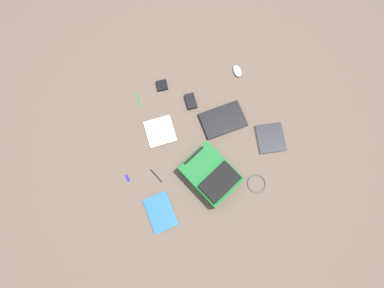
# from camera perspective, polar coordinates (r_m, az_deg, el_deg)

# --- Properties ---
(ground_plane) EXTENTS (4.10, 4.10, 0.00)m
(ground_plane) POSITION_cam_1_polar(r_m,az_deg,el_deg) (2.35, 0.97, -0.36)
(ground_plane) COLOR brown
(backpack) EXTENTS (0.41, 0.47, 0.18)m
(backpack) POSITION_cam_1_polar(r_m,az_deg,el_deg) (2.23, 3.66, -5.96)
(backpack) COLOR #1E662D
(backpack) RESTS_ON ground_plane
(laptop) EXTENTS (0.36, 0.24, 0.03)m
(laptop) POSITION_cam_1_polar(r_m,az_deg,el_deg) (2.40, 5.87, 4.59)
(laptop) COLOR black
(laptop) RESTS_ON ground_plane
(book_manual) EXTENTS (0.19, 0.27, 0.01)m
(book_manual) POSITION_cam_1_polar(r_m,az_deg,el_deg) (2.29, -6.02, -12.80)
(book_manual) COLOR silver
(book_manual) RESTS_ON ground_plane
(book_blue) EXTENTS (0.24, 0.25, 0.02)m
(book_blue) POSITION_cam_1_polar(r_m,az_deg,el_deg) (2.38, -6.08, 2.38)
(book_blue) COLOR silver
(book_blue) RESTS_ON ground_plane
(book_red) EXTENTS (0.26, 0.28, 0.02)m
(book_red) POSITION_cam_1_polar(r_m,az_deg,el_deg) (2.43, 14.72, 1.11)
(book_red) COLOR silver
(book_red) RESTS_ON ground_plane
(computer_mouse) EXTENTS (0.07, 0.11, 0.03)m
(computer_mouse) POSITION_cam_1_polar(r_m,az_deg,el_deg) (2.58, 8.63, 13.58)
(computer_mouse) COLOR silver
(computer_mouse) RESTS_ON ground_plane
(cable_coil) EXTENTS (0.14, 0.14, 0.01)m
(cable_coil) POSITION_cam_1_polar(r_m,az_deg,el_deg) (2.34, 12.24, -7.39)
(cable_coil) COLOR #4C4C51
(cable_coil) RESTS_ON ground_plane
(power_brick) EXTENTS (0.10, 0.14, 0.03)m
(power_brick) POSITION_cam_1_polar(r_m,az_deg,el_deg) (2.44, -0.23, 8.12)
(power_brick) COLOR black
(power_brick) RESTS_ON ground_plane
(pen_black) EXTENTS (0.05, 0.13, 0.01)m
(pen_black) POSITION_cam_1_polar(r_m,az_deg,el_deg) (2.32, -6.85, -6.01)
(pen_black) COLOR black
(pen_black) RESTS_ON ground_plane
(pen_blue) EXTENTS (0.03, 0.15, 0.01)m
(pen_blue) POSITION_cam_1_polar(r_m,az_deg,el_deg) (2.50, -10.01, 8.17)
(pen_blue) COLOR #198C33
(pen_blue) RESTS_ON ground_plane
(earbud_pouch) EXTENTS (0.10, 0.10, 0.02)m
(earbud_pouch) POSITION_cam_1_polar(r_m,az_deg,el_deg) (2.52, -5.74, 11.03)
(earbud_pouch) COLOR black
(earbud_pouch) RESTS_ON ground_plane
(usb_stick) EXTENTS (0.02, 0.06, 0.01)m
(usb_stick) POSITION_cam_1_polar(r_m,az_deg,el_deg) (2.35, -12.18, -6.36)
(usb_stick) COLOR #191999
(usb_stick) RESTS_ON ground_plane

